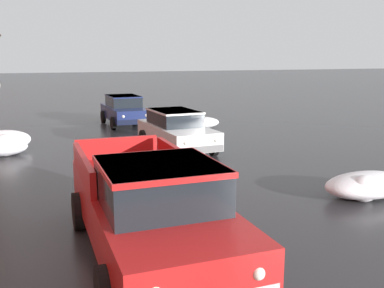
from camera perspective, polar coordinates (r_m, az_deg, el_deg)
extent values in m
ellipsoid|color=white|center=(16.75, -23.44, 0.42)|extent=(1.87, 0.92, 0.74)
ellipsoid|color=white|center=(16.86, -23.70, 0.44)|extent=(0.87, 0.73, 0.73)
ellipsoid|color=white|center=(20.08, 0.41, 2.76)|extent=(2.34, 1.33, 0.57)
ellipsoid|color=white|center=(19.94, 0.09, 2.77)|extent=(0.74, 0.62, 0.62)
ellipsoid|color=white|center=(19.64, -0.70, 2.48)|extent=(0.61, 0.51, 0.51)
ellipsoid|color=white|center=(15.91, -23.63, -0.42)|extent=(1.68, 0.90, 0.58)
ellipsoid|color=white|center=(15.82, -23.25, -0.15)|extent=(0.90, 0.75, 0.75)
ellipsoid|color=white|center=(11.15, 21.91, -4.96)|extent=(2.26, 1.29, 0.58)
ellipsoid|color=white|center=(10.76, 21.55, -5.42)|extent=(0.74, 0.61, 0.61)
cube|color=red|center=(7.27, -5.81, -8.99)|extent=(2.06, 5.34, 0.76)
cube|color=black|center=(6.37, -4.25, -5.27)|extent=(1.70, 1.75, 0.64)
cube|color=red|center=(6.30, -4.29, -2.82)|extent=(1.74, 1.80, 0.08)
cube|color=red|center=(8.30, -1.85, -2.04)|extent=(0.20, 2.53, 0.44)
cube|color=red|center=(7.94, -13.97, -2.99)|extent=(0.20, 2.53, 0.44)
cube|color=red|center=(9.55, -9.78, -0.45)|extent=(1.76, 0.17, 0.44)
sphere|color=white|center=(5.18, 8.62, -16.33)|extent=(0.16, 0.16, 0.16)
cylinder|color=black|center=(6.36, 6.66, -15.82)|extent=(0.25, 0.73, 0.72)
cylinder|color=black|center=(9.08, -2.45, -7.32)|extent=(0.25, 0.73, 0.72)
cylinder|color=black|center=(8.72, -14.52, -8.46)|extent=(0.25, 0.73, 0.72)
cube|color=silver|center=(15.40, -2.03, 1.34)|extent=(1.70, 4.12, 0.60)
cube|color=black|center=(15.50, -2.32, 3.50)|extent=(1.43, 2.15, 0.52)
cube|color=silver|center=(15.47, -2.33, 4.34)|extent=(1.46, 2.20, 0.06)
cube|color=slate|center=(13.64, 1.08, -0.73)|extent=(1.58, 0.15, 0.22)
cube|color=slate|center=(17.27, -4.47, 1.79)|extent=(1.58, 0.15, 0.22)
cylinder|color=black|center=(14.65, 2.82, -0.38)|extent=(0.19, 0.60, 0.60)
cylinder|color=black|center=(14.01, -3.24, -0.92)|extent=(0.19, 0.60, 0.60)
cylinder|color=black|center=(16.91, -1.01, 1.21)|extent=(0.19, 0.60, 0.60)
cylinder|color=black|center=(16.36, -6.35, 0.79)|extent=(0.19, 0.60, 0.60)
sphere|color=silver|center=(13.78, 3.11, 0.49)|extent=(0.14, 0.14, 0.14)
sphere|color=silver|center=(13.35, -0.91, 0.15)|extent=(0.14, 0.14, 0.14)
cube|color=navy|center=(21.56, -8.78, 4.06)|extent=(1.65, 3.98, 0.60)
cube|color=black|center=(21.69, -8.94, 5.58)|extent=(1.41, 2.08, 0.52)
cube|color=navy|center=(21.67, -8.96, 6.19)|extent=(1.44, 2.12, 0.06)
cube|color=black|center=(19.72, -7.48, 2.90)|extent=(1.58, 0.14, 0.22)
cube|color=black|center=(23.45, -9.85, 4.15)|extent=(1.58, 0.14, 0.22)
cylinder|color=black|center=(20.62, -5.74, 2.97)|extent=(0.19, 0.60, 0.60)
cylinder|color=black|center=(20.23, -10.23, 2.69)|extent=(0.19, 0.60, 0.60)
cylinder|color=black|center=(22.97, -7.45, 3.78)|extent=(0.19, 0.60, 0.60)
cylinder|color=black|center=(22.62, -11.50, 3.53)|extent=(0.19, 0.60, 0.60)
sphere|color=silver|center=(19.79, -6.01, 3.73)|extent=(0.14, 0.14, 0.14)
sphere|color=silver|center=(19.53, -8.96, 3.55)|extent=(0.14, 0.14, 0.14)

